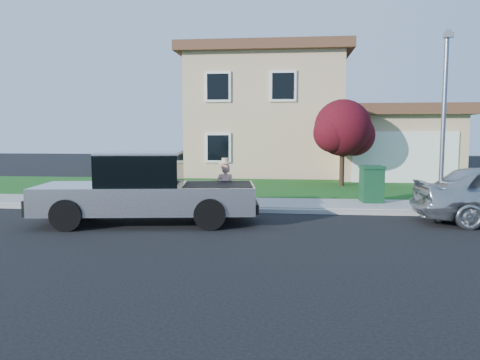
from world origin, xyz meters
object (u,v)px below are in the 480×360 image
object	(u,v)px
ornamental_tree	(344,131)
street_lamp	(444,116)
pickup_truck	(146,190)
trash_bin	(372,184)
woman	(225,189)

from	to	relation	value
ornamental_tree	street_lamp	xyz separation A→B (m)	(1.69, -7.58, 0.33)
pickup_truck	trash_bin	xyz separation A→B (m)	(6.26, 3.48, -0.13)
pickup_truck	ornamental_tree	world-z (taller)	ornamental_tree
woman	ornamental_tree	distance (m)	8.51
woman	ornamental_tree	bearing A→B (deg)	-120.52
woman	trash_bin	xyz separation A→B (m)	(4.37, 2.22, -0.04)
ornamental_tree	trash_bin	distance (m)	5.38
ornamental_tree	street_lamp	size ratio (longest dim) A/B	0.75
pickup_truck	woman	world-z (taller)	pickup_truck
woman	street_lamp	bearing A→B (deg)	175.60
pickup_truck	ornamental_tree	size ratio (longest dim) A/B	1.60
pickup_truck	trash_bin	world-z (taller)	pickup_truck
woman	ornamental_tree	size ratio (longest dim) A/B	0.45
pickup_truck	woman	size ratio (longest dim) A/B	3.57
ornamental_tree	pickup_truck	bearing A→B (deg)	-124.59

